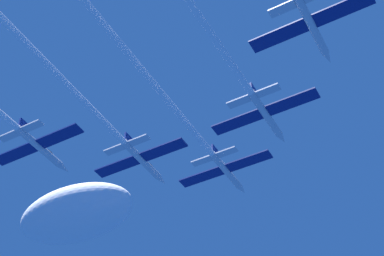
# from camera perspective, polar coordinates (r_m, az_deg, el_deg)

# --- Properties ---
(jet_lead) EXTENTS (16.31, 56.90, 2.70)m
(jet_lead) POSITION_cam_1_polar(r_m,az_deg,el_deg) (85.01, -1.83, 2.01)
(jet_lead) COLOR silver
(jet_left_wing) EXTENTS (16.31, 63.00, 2.70)m
(jet_left_wing) POSITION_cam_1_polar(r_m,az_deg,el_deg) (81.75, -12.56, 4.62)
(jet_left_wing) COLOR silver
(jet_right_wing) EXTENTS (16.31, 65.32, 2.70)m
(jet_right_wing) POSITION_cam_1_polar(r_m,az_deg,el_deg) (72.31, 0.36, 11.40)
(jet_right_wing) COLOR silver
(cloud_wispy) EXTENTS (29.87, 16.43, 10.46)m
(cloud_wispy) POSITION_cam_1_polar(r_m,az_deg,el_deg) (137.85, -11.33, -8.31)
(cloud_wispy) COLOR white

